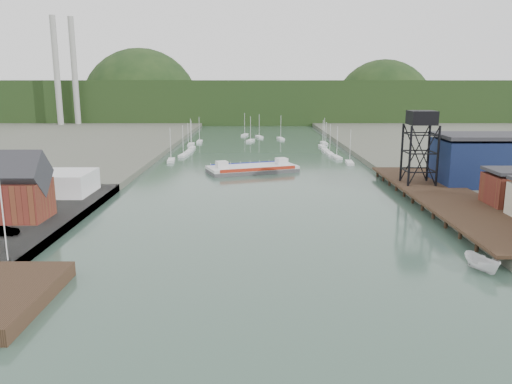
{
  "coord_description": "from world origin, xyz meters",
  "views": [
    {
      "loc": [
        -1.14,
        -50.85,
        23.74
      ],
      "look_at": [
        -1.0,
        40.33,
        4.0
      ],
      "focal_mm": 35.0,
      "sensor_mm": 36.0,
      "label": 1
    }
  ],
  "objects_px": {
    "harbor_building": "(9,193)",
    "motorboat": "(482,264)",
    "lift_tower": "(422,122)",
    "chain_ferry": "(252,169)"
  },
  "relations": [
    {
      "from": "lift_tower",
      "to": "motorboat",
      "type": "distance_m",
      "value": 50.74
    },
    {
      "from": "lift_tower",
      "to": "harbor_building",
      "type": "bearing_deg",
      "value": -160.02
    },
    {
      "from": "chain_ferry",
      "to": "motorboat",
      "type": "xyz_separation_m",
      "value": [
        30.06,
        -74.96,
        0.13
      ]
    },
    {
      "from": "harbor_building",
      "to": "chain_ferry",
      "type": "height_order",
      "value": "harbor_building"
    },
    {
      "from": "harbor_building",
      "to": "motorboat",
      "type": "height_order",
      "value": "harbor_building"
    },
    {
      "from": "harbor_building",
      "to": "lift_tower",
      "type": "distance_m",
      "value": 82.49
    },
    {
      "from": "lift_tower",
      "to": "motorboat",
      "type": "relative_size",
      "value": 2.72
    },
    {
      "from": "harbor_building",
      "to": "lift_tower",
      "type": "relative_size",
      "value": 0.76
    },
    {
      "from": "lift_tower",
      "to": "chain_ferry",
      "type": "height_order",
      "value": "lift_tower"
    },
    {
      "from": "chain_ferry",
      "to": "motorboat",
      "type": "distance_m",
      "value": 80.76
    }
  ]
}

